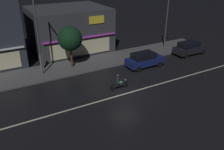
{
  "coord_description": "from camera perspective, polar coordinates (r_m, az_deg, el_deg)",
  "views": [
    {
      "loc": [
        -10.07,
        -15.56,
        10.62
      ],
      "look_at": [
        -0.03,
        2.39,
        0.9
      ],
      "focal_mm": 37.96,
      "sensor_mm": 36.0,
      "label": 1
    }
  ],
  "objects": [
    {
      "name": "traffic_cone",
      "position": [
        28.9,
        10.93,
        3.85
      ],
      "size": [
        0.36,
        0.36,
        0.55
      ],
      "primitive_type": "cone",
      "color": "orange",
      "rests_on": "ground"
    },
    {
      "name": "parked_car_trailing",
      "position": [
        31.89,
        18.15,
        6.22
      ],
      "size": [
        4.3,
        1.98,
        1.67
      ],
      "rotation": [
        0.0,
        0.0,
        3.14
      ],
      "color": "black",
      "rests_on": "ground"
    },
    {
      "name": "sidewalk_far",
      "position": [
        27.64,
        -5.55,
        2.74
      ],
      "size": [
        33.33,
        4.25,
        0.14
      ],
      "primitive_type": "cube",
      "color": "#4C4C4F",
      "rests_on": "ground"
    },
    {
      "name": "motorcycle_following",
      "position": [
        21.85,
        1.58,
        -1.9
      ],
      "size": [
        1.9,
        0.6,
        1.52
      ],
      "rotation": [
        0.0,
        0.0,
        -0.1
      ],
      "color": "black",
      "rests_on": "ground"
    },
    {
      "name": "storefront_left_block",
      "position": [
        32.33,
        -10.36,
        10.87
      ],
      "size": [
        9.58,
        8.37,
        5.57
      ],
      "color": "#383A3F",
      "rests_on": "ground"
    },
    {
      "name": "ground_plane",
      "position": [
        21.36,
        3.22,
        -4.55
      ],
      "size": [
        140.0,
        140.0,
        0.0
      ],
      "primitive_type": "plane",
      "color": "black"
    },
    {
      "name": "streetlamp_mid",
      "position": [
        32.54,
        13.35,
        13.19
      ],
      "size": [
        0.44,
        1.64,
        6.78
      ],
      "color": "#47494C",
      "rests_on": "sidewalk_far"
    },
    {
      "name": "lane_divider_stripe",
      "position": [
        21.36,
        3.22,
        -4.54
      ],
      "size": [
        31.66,
        0.16,
        0.01
      ],
      "primitive_type": "cube",
      "color": "beige",
      "rests_on": "ground"
    },
    {
      "name": "street_tree",
      "position": [
        25.75,
        -10.08,
        8.59
      ],
      "size": [
        2.62,
        2.62,
        4.57
      ],
      "color": "#473323",
      "rests_on": "sidewalk_far"
    },
    {
      "name": "parked_car_near_kerb",
      "position": [
        26.79,
        7.8,
        3.72
      ],
      "size": [
        4.3,
        1.98,
        1.67
      ],
      "color": "navy",
      "rests_on": "ground"
    },
    {
      "name": "streetlamp_west",
      "position": [
        24.22,
        -17.5,
        10.2
      ],
      "size": [
        0.44,
        1.64,
        7.97
      ],
      "color": "#47494C",
      "rests_on": "sidewalk_far"
    },
    {
      "name": "pedestrian_on_sidewalk",
      "position": [
        26.77,
        -16.6,
        3.18
      ],
      "size": [
        0.35,
        0.35,
        1.88
      ],
      "rotation": [
        0.0,
        0.0,
        5.32
      ],
      "color": "gray",
      "rests_on": "sidewalk_far"
    }
  ]
}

